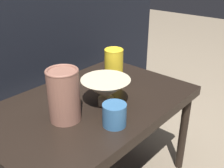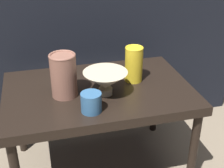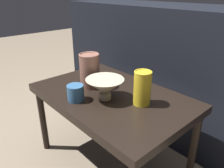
% 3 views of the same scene
% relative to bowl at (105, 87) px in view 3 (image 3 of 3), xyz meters
% --- Properties ---
extents(ground_plane, '(8.00, 8.00, 0.00)m').
position_rel_bowl_xyz_m(ground_plane, '(-0.02, 0.06, -0.50)').
color(ground_plane, '#7F705B').
extents(table, '(0.79, 0.51, 0.43)m').
position_rel_bowl_xyz_m(table, '(-0.02, 0.06, -0.11)').
color(table, black).
rests_on(table, ground_plane).
extents(couch_backdrop, '(1.77, 0.50, 0.82)m').
position_rel_bowl_xyz_m(couch_backdrop, '(-0.02, 0.65, -0.09)').
color(couch_backdrop, black).
rests_on(couch_backdrop, ground_plane).
extents(bowl, '(0.18, 0.18, 0.10)m').
position_rel_bowl_xyz_m(bowl, '(0.00, 0.00, 0.00)').
color(bowl, '#C1B293').
rests_on(bowl, table).
extents(vase_textured_left, '(0.11, 0.11, 0.18)m').
position_rel_bowl_xyz_m(vase_textured_left, '(-0.16, 0.03, 0.03)').
color(vase_textured_left, brown).
rests_on(vase_textured_left, table).
extents(vase_colorful_right, '(0.08, 0.08, 0.16)m').
position_rel_bowl_xyz_m(vase_colorful_right, '(0.15, 0.09, 0.02)').
color(vase_colorful_right, gold).
rests_on(vase_colorful_right, table).
extents(cup, '(0.08, 0.08, 0.08)m').
position_rel_bowl_xyz_m(cup, '(-0.08, -0.11, -0.02)').
color(cup, '#33608E').
rests_on(cup, table).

